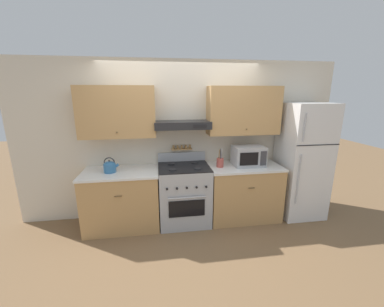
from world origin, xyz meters
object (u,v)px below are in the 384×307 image
at_px(tea_kettle, 110,166).
at_px(microwave, 248,156).
at_px(refrigerator, 302,161).
at_px(utensil_crock, 220,162).
at_px(stove_range, 184,194).

distance_m(tea_kettle, microwave, 2.14).
bearing_deg(refrigerator, utensil_crock, 179.99).
xyz_separation_m(refrigerator, microwave, (-0.94, 0.02, 0.12)).
xyz_separation_m(refrigerator, utensil_crock, (-1.41, 0.00, 0.04)).
distance_m(refrigerator, microwave, 0.95).
distance_m(stove_range, tea_kettle, 1.22).
bearing_deg(tea_kettle, refrigerator, -0.00).
bearing_deg(microwave, utensil_crock, -177.83).
bearing_deg(microwave, refrigerator, -1.10).
relative_size(stove_range, tea_kettle, 4.77).
xyz_separation_m(microwave, utensil_crock, (-0.47, -0.02, -0.08)).
bearing_deg(microwave, stove_range, -179.73).
xyz_separation_m(tea_kettle, microwave, (2.14, 0.02, 0.07)).
relative_size(stove_range, refrigerator, 0.57).
xyz_separation_m(stove_range, microwave, (1.04, 0.00, 0.59)).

